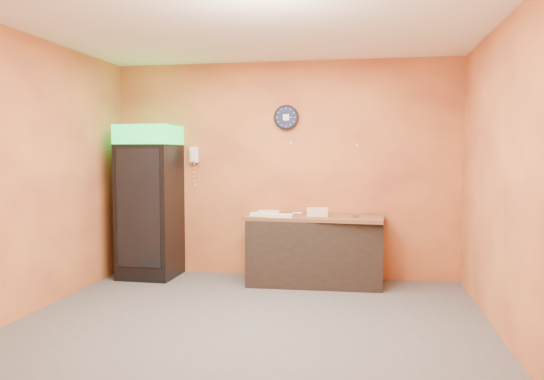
# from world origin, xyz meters

# --- Properties ---
(floor) EXTENTS (4.50, 4.50, 0.00)m
(floor) POSITION_xyz_m (0.00, 0.00, 0.00)
(floor) COLOR #47474C
(floor) RESTS_ON ground
(back_wall) EXTENTS (4.50, 0.02, 2.80)m
(back_wall) POSITION_xyz_m (0.00, 2.00, 1.40)
(back_wall) COLOR orange
(back_wall) RESTS_ON floor
(left_wall) EXTENTS (0.02, 4.00, 2.80)m
(left_wall) POSITION_xyz_m (-2.25, 0.00, 1.40)
(left_wall) COLOR orange
(left_wall) RESTS_ON floor
(right_wall) EXTENTS (0.02, 4.00, 2.80)m
(right_wall) POSITION_xyz_m (2.25, 0.00, 1.40)
(right_wall) COLOR orange
(right_wall) RESTS_ON floor
(ceiling) EXTENTS (4.50, 4.00, 0.02)m
(ceiling) POSITION_xyz_m (0.00, 0.00, 2.80)
(ceiling) COLOR white
(ceiling) RESTS_ON back_wall
(beverage_cooler) EXTENTS (0.70, 0.72, 1.98)m
(beverage_cooler) POSITION_xyz_m (-1.70, 1.61, 0.97)
(beverage_cooler) COLOR black
(beverage_cooler) RESTS_ON floor
(prep_counter) EXTENTS (1.64, 0.77, 0.81)m
(prep_counter) POSITION_xyz_m (0.45, 1.64, 0.40)
(prep_counter) COLOR black
(prep_counter) RESTS_ON floor
(wall_clock) EXTENTS (0.32, 0.06, 0.32)m
(wall_clock) POSITION_xyz_m (0.05, 1.97, 2.08)
(wall_clock) COLOR black
(wall_clock) RESTS_ON back_wall
(wall_phone) EXTENTS (0.11, 0.10, 0.21)m
(wall_phone) POSITION_xyz_m (-1.19, 1.95, 1.59)
(wall_phone) COLOR white
(wall_phone) RESTS_ON back_wall
(butcher_paper) EXTENTS (1.72, 0.83, 0.04)m
(butcher_paper) POSITION_xyz_m (0.45, 1.64, 0.83)
(butcher_paper) COLOR brown
(butcher_paper) RESTS_ON prep_counter
(sub_roll_stack) EXTENTS (0.26, 0.11, 0.11)m
(sub_roll_stack) POSITION_xyz_m (0.49, 1.54, 0.90)
(sub_roll_stack) COLOR beige
(sub_roll_stack) RESTS_ON butcher_paper
(wrapped_sandwich_left) EXTENTS (0.31, 0.17, 0.04)m
(wrapped_sandwich_left) POSITION_xyz_m (-0.17, 1.46, 0.87)
(wrapped_sandwich_left) COLOR silver
(wrapped_sandwich_left) RESTS_ON butcher_paper
(wrapped_sandwich_mid) EXTENTS (0.30, 0.12, 0.04)m
(wrapped_sandwich_mid) POSITION_xyz_m (0.07, 1.38, 0.87)
(wrapped_sandwich_mid) COLOR silver
(wrapped_sandwich_mid) RESTS_ON butcher_paper
(wrapped_sandwich_right) EXTENTS (0.29, 0.15, 0.04)m
(wrapped_sandwich_right) POSITION_xyz_m (-0.14, 1.77, 0.87)
(wrapped_sandwich_right) COLOR silver
(wrapped_sandwich_right) RESTS_ON butcher_paper
(kitchen_tool) EXTENTS (0.05, 0.05, 0.05)m
(kitchen_tool) POSITION_xyz_m (0.29, 1.79, 0.88)
(kitchen_tool) COLOR silver
(kitchen_tool) RESTS_ON butcher_paper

